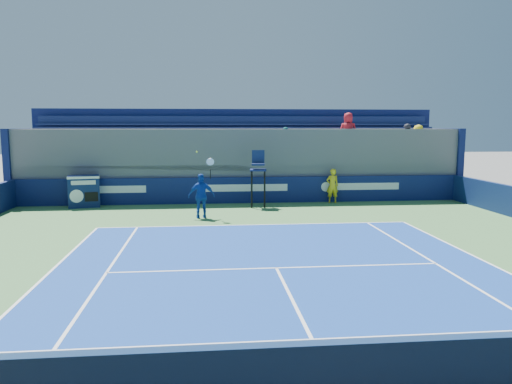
{
  "coord_description": "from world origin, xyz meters",
  "views": [
    {
      "loc": [
        -1.69,
        -5.49,
        3.5
      ],
      "look_at": [
        0.0,
        11.5,
        1.25
      ],
      "focal_mm": 35.0,
      "sensor_mm": 36.0,
      "label": 1
    }
  ],
  "objects": [
    {
      "name": "match_clock",
      "position": [
        -7.0,
        16.59,
        0.74
      ],
      "size": [
        1.44,
        0.97,
        1.4
      ],
      "color": "#0E1C49",
      "rests_on": "ground"
    },
    {
      "name": "ball_person",
      "position": [
        4.05,
        16.76,
        0.8
      ],
      "size": [
        0.59,
        0.4,
        1.57
      ],
      "primitive_type": "imported",
      "rotation": [
        0.0,
        0.0,
        3.18
      ],
      "color": "yellow",
      "rests_on": "apron"
    },
    {
      "name": "tennis_net",
      "position": [
        0.0,
        0.0,
        0.56
      ],
      "size": [
        11.65,
        0.08,
        1.1
      ],
      "color": "black",
      "rests_on": "ground"
    },
    {
      "name": "back_hoarding",
      "position": [
        0.0,
        17.1,
        0.6
      ],
      "size": [
        20.4,
        0.21,
        1.2
      ],
      "color": "#0D164A",
      "rests_on": "ground"
    },
    {
      "name": "stadium_seating",
      "position": [
        0.04,
        19.14,
        1.84
      ],
      "size": [
        21.0,
        4.05,
        4.4
      ],
      "color": "#545459",
      "rests_on": "ground"
    },
    {
      "name": "tennis_player",
      "position": [
        -1.89,
        13.44,
        0.87
      ],
      "size": [
        1.02,
        0.46,
        2.57
      ],
      "color": "#133B9B",
      "rests_on": "apron"
    },
    {
      "name": "umpire_chair",
      "position": [
        0.53,
        15.9,
        1.53
      ],
      "size": [
        0.77,
        0.77,
        2.48
      ],
      "color": "black",
      "rests_on": "ground"
    }
  ]
}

